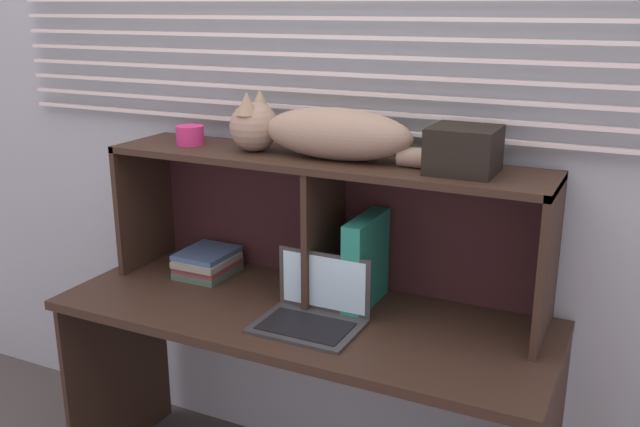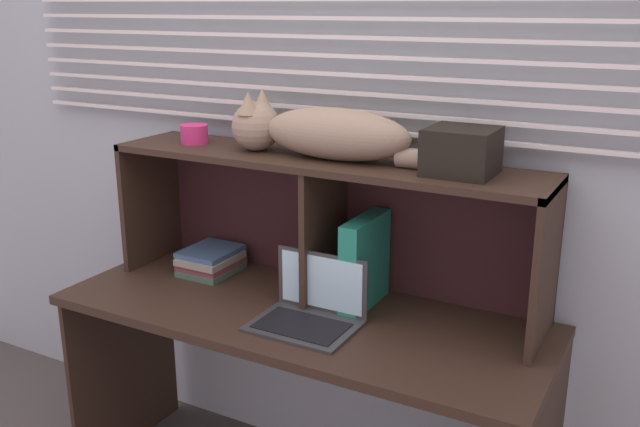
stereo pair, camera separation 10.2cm
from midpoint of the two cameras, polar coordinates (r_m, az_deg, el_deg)
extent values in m
cube|color=#A8B4B8|center=(2.33, 3.67, 6.92)|extent=(4.40, 0.04, 2.50)
cube|color=silver|center=(2.29, 3.14, 6.95)|extent=(2.67, 0.02, 0.01)
cube|color=silver|center=(2.28, 3.16, 8.38)|extent=(2.67, 0.02, 0.01)
cube|color=silver|center=(2.27, 3.19, 9.81)|extent=(2.67, 0.02, 0.01)
cube|color=silver|center=(2.27, 3.21, 11.25)|extent=(2.67, 0.02, 0.01)
cube|color=silver|center=(2.26, 3.23, 12.69)|extent=(2.67, 0.02, 0.01)
cube|color=silver|center=(2.26, 3.26, 14.14)|extent=(2.67, 0.02, 0.01)
cube|color=silver|center=(2.26, 3.28, 15.60)|extent=(2.67, 0.02, 0.01)
cube|color=#332219|center=(2.21, -0.37, -8.27)|extent=(1.56, 0.59, 0.03)
cube|color=#332219|center=(2.79, -14.59, -11.59)|extent=(0.02, 0.54, 0.70)
cube|color=#332219|center=(2.17, 1.35, 4.27)|extent=(1.43, 0.30, 0.02)
cube|color=#332219|center=(2.61, -12.51, 1.08)|extent=(0.02, 0.30, 0.46)
cube|color=#332219|center=(2.02, 19.37, -4.14)|extent=(0.02, 0.30, 0.46)
cube|color=#332219|center=(2.22, 1.66, -1.57)|extent=(0.02, 0.29, 0.44)
cube|color=#361B1C|center=(2.35, 2.98, -0.27)|extent=(1.43, 0.01, 0.46)
ellipsoid|color=gray|center=(2.13, 2.71, 6.49)|extent=(0.49, 0.17, 0.16)
sphere|color=gray|center=(2.27, -3.94, 7.11)|extent=(0.16, 0.16, 0.16)
cone|color=#9B8363|center=(2.22, -4.54, 8.96)|extent=(0.07, 0.07, 0.07)
cone|color=#998463|center=(2.29, -3.44, 9.21)|extent=(0.07, 0.07, 0.07)
cylinder|color=gray|center=(2.01, 11.34, 4.16)|extent=(0.27, 0.06, 0.06)
cube|color=#333333|center=(2.09, 0.07, -9.17)|extent=(0.31, 0.23, 0.01)
cube|color=#333333|center=(2.14, 1.52, -5.63)|extent=(0.31, 0.01, 0.19)
cube|color=#B2E0EA|center=(2.13, 1.47, -5.66)|extent=(0.28, 0.00, 0.17)
cube|color=black|center=(2.08, -0.09, -9.13)|extent=(0.26, 0.16, 0.00)
cube|color=#20846A|center=(2.19, 5.01, -3.98)|extent=(0.06, 0.25, 0.29)
cube|color=#435D4D|center=(2.52, -7.69, -4.53)|extent=(0.17, 0.20, 0.02)
cube|color=brown|center=(2.52, -7.69, -4.03)|extent=(0.17, 0.20, 0.02)
cube|color=gray|center=(2.50, -7.76, -3.63)|extent=(0.17, 0.20, 0.02)
cube|color=#3C5878|center=(2.51, -7.76, -3.07)|extent=(0.17, 0.20, 0.02)
cylinder|color=#CF2E6E|center=(2.42, -9.01, 6.41)|extent=(0.09, 0.09, 0.06)
cube|color=black|center=(1.99, 12.91, 4.97)|extent=(0.19, 0.18, 0.13)
camera|label=1|loc=(0.05, -88.68, 0.40)|focal=39.26mm
camera|label=2|loc=(0.05, 91.32, -0.40)|focal=39.26mm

